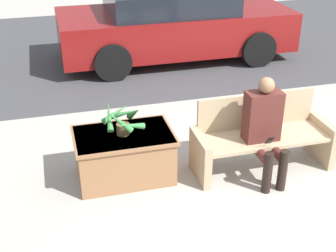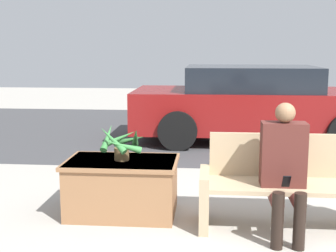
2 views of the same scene
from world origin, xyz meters
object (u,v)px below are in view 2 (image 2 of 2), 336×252
(person_seated, at_px, (284,165))
(bench, at_px, (288,186))
(parked_car, at_px, (255,104))
(planter_box, at_px, (122,185))
(potted_plant, at_px, (121,143))

(person_seated, bearing_deg, bench, 69.74)
(bench, xyz_separation_m, parked_car, (0.07, 4.12, 0.29))
(bench, xyz_separation_m, planter_box, (-1.63, 0.18, -0.09))
(bench, bearing_deg, parked_car, 89.04)
(bench, relative_size, potted_plant, 3.32)
(bench, height_order, potted_plant, potted_plant)
(potted_plant, bearing_deg, planter_box, -77.15)
(potted_plant, relative_size, parked_car, 0.11)
(bench, bearing_deg, person_seated, -110.26)
(bench, bearing_deg, planter_box, 173.73)
(planter_box, bearing_deg, parked_car, 66.70)
(bench, xyz_separation_m, potted_plant, (-1.63, 0.19, 0.35))
(person_seated, bearing_deg, potted_plant, 166.34)
(bench, distance_m, planter_box, 1.64)
(planter_box, height_order, parked_car, parked_car)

